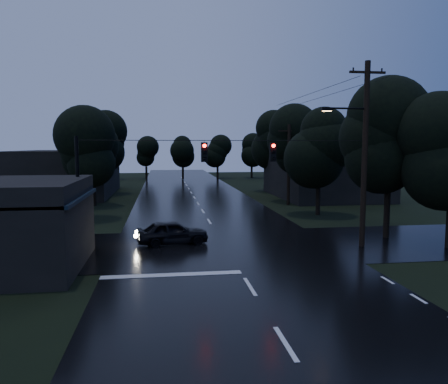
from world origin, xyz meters
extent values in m
plane|color=black|center=(0.00, 0.00, 0.00)|extent=(160.00, 160.00, 0.00)
cube|color=black|center=(0.00, 30.00, 0.00)|extent=(12.00, 120.00, 0.02)
cube|color=black|center=(0.00, 12.00, 0.00)|extent=(60.00, 9.00, 0.02)
cube|color=black|center=(-10.00, 9.00, 3.20)|extent=(6.00, 7.00, 0.12)
cube|color=black|center=(-7.00, 9.00, 3.20)|extent=(0.30, 7.00, 0.15)
cylinder|color=black|center=(-7.20, 6.00, 1.50)|extent=(0.10, 0.10, 3.00)
cylinder|color=black|center=(-7.20, 12.00, 1.50)|extent=(0.10, 0.10, 3.00)
cube|color=#FFC566|center=(-7.05, 7.50, 2.50)|extent=(0.06, 1.60, 0.50)
cube|color=#FFC566|center=(-7.05, 10.20, 2.50)|extent=(0.06, 1.20, 0.50)
cube|color=black|center=(14.00, 34.00, 2.20)|extent=(10.00, 14.00, 4.40)
cube|color=black|center=(-14.00, 40.00, 2.50)|extent=(10.00, 16.00, 5.00)
cylinder|color=black|center=(7.50, 11.00, 5.00)|extent=(0.30, 0.30, 10.00)
cube|color=black|center=(7.50, 11.00, 9.40)|extent=(2.00, 0.12, 0.12)
cylinder|color=black|center=(6.40, 11.00, 7.50)|extent=(2.20, 0.10, 0.10)
cube|color=black|center=(5.30, 11.00, 7.45)|extent=(0.60, 0.25, 0.18)
cube|color=#FFB266|center=(5.30, 11.00, 7.35)|extent=(0.45, 0.18, 0.03)
cylinder|color=black|center=(8.30, 28.00, 3.75)|extent=(0.30, 0.30, 7.50)
cube|color=black|center=(8.30, 28.00, 6.90)|extent=(2.00, 0.12, 0.12)
cylinder|color=black|center=(-7.50, 11.00, 3.00)|extent=(0.18, 0.18, 6.00)
cylinder|color=black|center=(0.00, 11.00, 5.80)|extent=(15.00, 0.03, 0.03)
cube|color=black|center=(-1.20, 11.00, 5.20)|extent=(0.32, 0.25, 1.00)
sphere|color=#FF0C07|center=(-1.20, 10.85, 5.20)|extent=(0.18, 0.18, 0.18)
cube|color=black|center=(2.40, 11.00, 5.20)|extent=(0.32, 0.25, 1.00)
sphere|color=#FF0C07|center=(2.40, 10.85, 5.20)|extent=(0.18, 0.18, 0.18)
cylinder|color=black|center=(10.00, 13.00, 1.40)|extent=(0.36, 0.36, 2.80)
sphere|color=black|center=(10.00, 13.00, 4.80)|extent=(4.48, 4.48, 4.48)
sphere|color=black|center=(10.00, 13.00, 6.00)|extent=(4.48, 4.48, 4.48)
sphere|color=black|center=(10.00, 13.00, 7.20)|extent=(4.48, 4.48, 4.48)
cylinder|color=black|center=(-9.00, 22.00, 1.22)|extent=(0.36, 0.36, 2.45)
sphere|color=black|center=(-9.00, 22.00, 4.20)|extent=(3.92, 3.92, 3.92)
sphere|color=black|center=(-9.00, 22.00, 5.25)|extent=(3.92, 3.92, 3.92)
sphere|color=black|center=(-9.00, 22.00, 6.30)|extent=(3.92, 3.92, 3.92)
cylinder|color=black|center=(-9.60, 30.00, 1.31)|extent=(0.36, 0.36, 2.62)
sphere|color=black|center=(-9.60, 30.00, 4.50)|extent=(4.20, 4.20, 4.20)
sphere|color=black|center=(-9.60, 30.00, 5.62)|extent=(4.20, 4.20, 4.20)
sphere|color=black|center=(-9.60, 30.00, 6.75)|extent=(4.20, 4.20, 4.20)
cylinder|color=black|center=(-10.20, 40.00, 1.40)|extent=(0.36, 0.36, 2.80)
sphere|color=black|center=(-10.20, 40.00, 4.80)|extent=(4.48, 4.48, 4.48)
sphere|color=black|center=(-10.20, 40.00, 6.00)|extent=(4.48, 4.48, 4.48)
sphere|color=black|center=(-10.20, 40.00, 7.20)|extent=(4.48, 4.48, 4.48)
cylinder|color=black|center=(9.00, 22.00, 1.31)|extent=(0.36, 0.36, 2.62)
sphere|color=black|center=(9.00, 22.00, 4.50)|extent=(4.20, 4.20, 4.20)
sphere|color=black|center=(9.00, 22.00, 5.62)|extent=(4.20, 4.20, 4.20)
sphere|color=black|center=(9.00, 22.00, 6.75)|extent=(4.20, 4.20, 4.20)
cylinder|color=black|center=(9.60, 30.00, 1.40)|extent=(0.36, 0.36, 2.80)
sphere|color=black|center=(9.60, 30.00, 4.80)|extent=(4.48, 4.48, 4.48)
sphere|color=black|center=(9.60, 30.00, 6.00)|extent=(4.48, 4.48, 4.48)
sphere|color=black|center=(9.60, 30.00, 7.20)|extent=(4.48, 4.48, 4.48)
cylinder|color=black|center=(10.20, 40.00, 1.49)|extent=(0.36, 0.36, 2.97)
sphere|color=black|center=(10.20, 40.00, 5.10)|extent=(4.76, 4.76, 4.76)
sphere|color=black|center=(10.20, 40.00, 6.38)|extent=(4.76, 4.76, 4.76)
sphere|color=black|center=(10.20, 40.00, 7.65)|extent=(4.76, 4.76, 4.76)
imported|color=black|center=(-2.82, 13.00, 0.68)|extent=(4.19, 2.20, 1.36)
camera|label=1|loc=(-3.34, -11.32, 5.51)|focal=35.00mm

